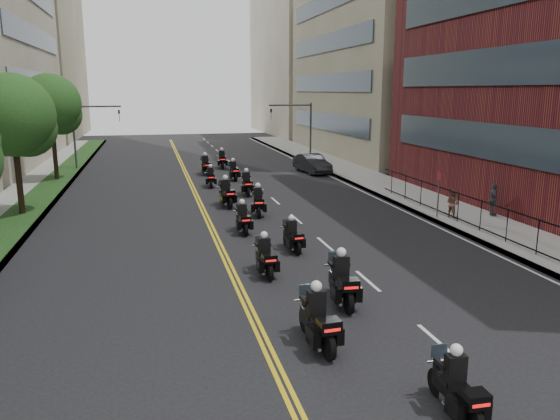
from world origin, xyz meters
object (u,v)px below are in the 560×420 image
(motorcycle_1, at_px, (457,389))
(parked_sedan, at_px, (312,164))
(motorcycle_2, at_px, (318,321))
(motorcycle_7, at_px, (258,203))
(motorcycle_11, at_px, (233,172))
(motorcycle_6, at_px, (243,220))
(motorcycle_8, at_px, (226,194))
(motorcycle_10, at_px, (211,178))
(motorcycle_12, at_px, (206,166))
(pedestrian_c, at_px, (493,200))
(pedestrian_b, at_px, (452,203))
(motorcycle_3, at_px, (342,282))
(motorcycle_9, at_px, (247,185))
(motorcycle_4, at_px, (265,258))
(motorcycle_5, at_px, (292,237))
(motorcycle_13, at_px, (222,160))

(motorcycle_1, relative_size, parked_sedan, 0.46)
(motorcycle_2, bearing_deg, motorcycle_7, 80.81)
(motorcycle_11, bearing_deg, motorcycle_6, -100.27)
(motorcycle_8, bearing_deg, motorcycle_6, -96.93)
(motorcycle_10, distance_m, parked_sedan, 10.13)
(motorcycle_10, xyz_separation_m, motorcycle_11, (2.02, 2.52, 0.03))
(motorcycle_8, distance_m, motorcycle_12, 12.77)
(motorcycle_12, height_order, pedestrian_c, pedestrian_c)
(pedestrian_b, bearing_deg, motorcycle_7, 46.41)
(motorcycle_8, bearing_deg, pedestrian_b, -35.24)
(motorcycle_3, height_order, motorcycle_9, motorcycle_3)
(motorcycle_9, bearing_deg, motorcycle_2, -92.10)
(motorcycle_1, distance_m, motorcycle_4, 10.06)
(motorcycle_5, bearing_deg, motorcycle_3, -93.92)
(motorcycle_4, xyz_separation_m, motorcycle_12, (0.35, 25.27, 0.07))
(motorcycle_8, distance_m, motorcycle_10, 6.98)
(motorcycle_9, height_order, pedestrian_b, motorcycle_9)
(motorcycle_6, bearing_deg, motorcycle_1, -84.37)
(motorcycle_5, bearing_deg, motorcycle_11, 84.68)
(motorcycle_4, height_order, parked_sedan, motorcycle_4)
(motorcycle_10, relative_size, pedestrian_c, 1.23)
(motorcycle_7, bearing_deg, motorcycle_5, -81.28)
(motorcycle_7, height_order, motorcycle_11, motorcycle_7)
(motorcycle_6, height_order, motorcycle_7, motorcycle_7)
(motorcycle_3, height_order, motorcycle_12, motorcycle_3)
(motorcycle_6, xyz_separation_m, motorcycle_10, (-0.09, 13.20, -0.01))
(motorcycle_3, xyz_separation_m, motorcycle_11, (0.33, 25.39, -0.07))
(motorcycle_3, bearing_deg, parked_sedan, 79.21)
(motorcycle_5, bearing_deg, motorcycle_10, 91.41)
(motorcycle_4, relative_size, motorcycle_13, 0.90)
(motorcycle_7, relative_size, motorcycle_13, 0.98)
(motorcycle_5, relative_size, parked_sedan, 0.44)
(motorcycle_3, bearing_deg, motorcycle_12, 96.90)
(motorcycle_6, xyz_separation_m, motorcycle_11, (1.93, 15.72, 0.02))
(motorcycle_1, xyz_separation_m, motorcycle_6, (-1.83, 16.12, 0.01))
(motorcycle_13, height_order, pedestrian_b, motorcycle_13)
(motorcycle_6, bearing_deg, motorcycle_5, -66.88)
(motorcycle_10, bearing_deg, motorcycle_2, -86.32)
(motorcycle_4, distance_m, motorcycle_5, 3.28)
(motorcycle_4, xyz_separation_m, motorcycle_7, (1.67, 9.81, 0.06))
(motorcycle_12, bearing_deg, pedestrian_b, -64.29)
(pedestrian_b, bearing_deg, motorcycle_12, 6.42)
(motorcycle_5, xyz_separation_m, motorcycle_8, (-1.50, 9.73, 0.13))
(motorcycle_3, height_order, motorcycle_6, motorcycle_3)
(motorcycle_1, relative_size, motorcycle_3, 0.86)
(motorcycle_12, bearing_deg, motorcycle_4, -95.50)
(motorcycle_5, xyz_separation_m, motorcycle_12, (-1.43, 22.51, 0.10))
(motorcycle_8, relative_size, pedestrian_c, 1.43)
(motorcycle_5, distance_m, parked_sedan, 22.66)
(motorcycle_8, relative_size, motorcycle_11, 1.11)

